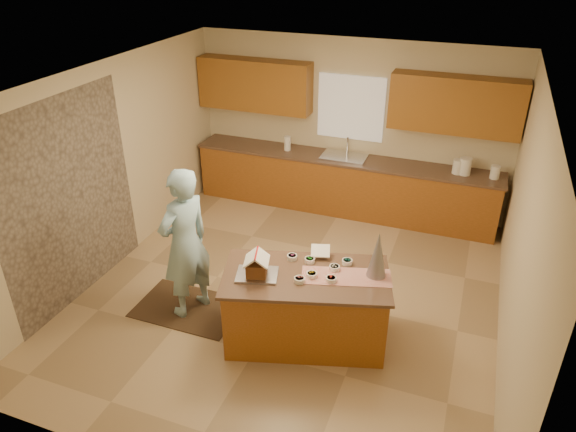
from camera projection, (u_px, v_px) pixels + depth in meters
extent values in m
plane|color=tan|center=(290.00, 293.00, 6.77)|extent=(5.50, 5.50, 0.00)
plane|color=silver|center=(290.00, 82.00, 5.48)|extent=(5.50, 5.50, 0.00)
plane|color=beige|center=(350.00, 126.00, 8.39)|extent=(5.50, 5.50, 0.00)
plane|color=beige|center=(159.00, 357.00, 3.86)|extent=(5.50, 5.50, 0.00)
plane|color=beige|center=(110.00, 168.00, 6.90)|extent=(5.50, 5.50, 0.00)
plane|color=beige|center=(522.00, 237.00, 5.36)|extent=(5.50, 5.50, 0.00)
plane|color=gray|center=(70.00, 202.00, 6.28)|extent=(0.00, 2.50, 2.50)
cube|color=white|center=(351.00, 108.00, 8.23)|extent=(1.05, 0.03, 1.00)
cube|color=#954F1E|center=(342.00, 185.00, 8.58)|extent=(4.80, 0.60, 0.88)
cube|color=brown|center=(344.00, 159.00, 8.36)|extent=(4.85, 0.63, 0.04)
cube|color=#9A5A21|center=(255.00, 85.00, 8.46)|extent=(1.85, 0.35, 0.80)
cube|color=#9A5A21|center=(456.00, 105.00, 7.51)|extent=(1.85, 0.35, 0.80)
cube|color=silver|center=(344.00, 160.00, 8.36)|extent=(0.70, 0.45, 0.12)
cylinder|color=silver|center=(347.00, 146.00, 8.43)|extent=(0.03, 0.03, 0.28)
cube|color=#954F1E|center=(305.00, 309.00, 5.83)|extent=(1.86, 1.29, 0.83)
cube|color=brown|center=(306.00, 277.00, 5.63)|extent=(1.96, 1.38, 0.04)
cube|color=#A0170B|center=(346.00, 277.00, 5.59)|extent=(1.00, 0.59, 0.01)
cube|color=silver|center=(257.00, 275.00, 5.60)|extent=(0.50, 0.43, 0.02)
cube|color=white|center=(320.00, 251.00, 5.88)|extent=(0.24, 0.21, 0.09)
cone|color=#A3A4AE|center=(378.00, 255.00, 5.49)|extent=(0.26, 0.26, 0.52)
cube|color=black|center=(188.00, 308.00, 6.50)|extent=(1.25, 0.82, 0.01)
imported|color=#98C5D9|center=(185.00, 244.00, 6.04)|extent=(0.65, 0.79, 1.85)
cylinder|color=white|center=(458.00, 167.00, 7.77)|extent=(0.15, 0.15, 0.21)
cylinder|color=white|center=(465.00, 166.00, 7.73)|extent=(0.17, 0.17, 0.25)
cylinder|color=white|center=(495.00, 172.00, 7.62)|extent=(0.14, 0.14, 0.19)
cylinder|color=white|center=(287.00, 143.00, 8.59)|extent=(0.11, 0.11, 0.23)
cube|color=brown|center=(257.00, 268.00, 5.56)|extent=(0.26, 0.27, 0.15)
cube|color=white|center=(251.00, 257.00, 5.51)|extent=(0.21, 0.29, 0.12)
cube|color=white|center=(262.00, 258.00, 5.50)|extent=(0.21, 0.29, 0.12)
cylinder|color=red|center=(256.00, 253.00, 5.48)|extent=(0.09, 0.26, 0.02)
cylinder|color=pink|center=(300.00, 280.00, 5.50)|extent=(0.11, 0.11, 0.05)
cylinder|color=green|center=(310.00, 260.00, 5.82)|extent=(0.11, 0.11, 0.05)
cylinder|color=white|center=(334.00, 268.00, 5.69)|extent=(0.11, 0.11, 0.05)
cylinder|color=#2EAFA9|center=(347.00, 262.00, 5.79)|extent=(0.11, 0.11, 0.05)
cylinder|color=red|center=(331.00, 279.00, 5.50)|extent=(0.11, 0.11, 0.05)
cylinder|color=#92306C|center=(292.00, 257.00, 5.88)|extent=(0.11, 0.11, 0.05)
cylinder|color=yellow|center=(312.00, 275.00, 5.57)|extent=(0.11, 0.11, 0.05)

